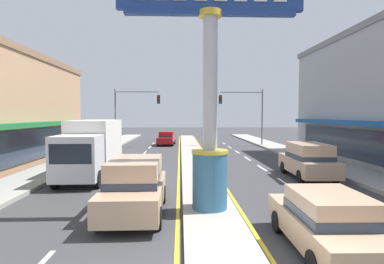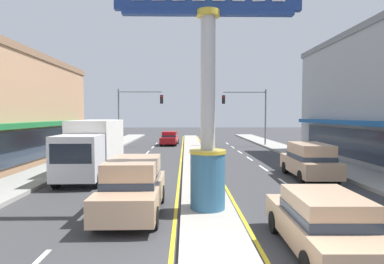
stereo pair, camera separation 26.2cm
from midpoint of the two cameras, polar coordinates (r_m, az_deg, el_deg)
median_strip at (r=24.62m, az=0.94°, el=-4.72°), size 1.89×52.00×0.14m
sidewalk_left at (r=23.98m, az=-20.67°, el=-5.09°), size 2.67×60.00×0.18m
sidewalk_right at (r=24.65m, az=22.31°, el=-4.90°), size 2.67×60.00×0.18m
lane_markings at (r=23.29m, az=1.07°, el=-5.34°), size 8.63×52.00×0.01m
district_sign at (r=10.96m, az=3.60°, el=7.41°), size 6.35×1.28×8.25m
traffic_light_left_side at (r=34.26m, az=-10.07°, el=4.43°), size 4.86×0.46×6.20m
traffic_light_right_side at (r=34.78m, az=10.60°, el=4.41°), size 4.86×0.46×6.20m
box_truck_near_right_lane at (r=18.29m, az=-17.12°, el=-2.46°), size 2.34×6.94×3.12m
suv_far_right_lane at (r=18.16m, az=20.90°, el=-4.82°), size 2.10×4.67×1.90m
sedan_near_left_lane at (r=35.98m, az=-3.86°, el=-1.10°), size 2.03×4.40×1.53m
suv_mid_left_lane at (r=11.18m, az=-9.97°, el=-9.54°), size 1.99×4.61×1.90m
sedan_far_left_oncoming at (r=8.70m, az=23.44°, el=-14.79°), size 1.91×4.34×1.53m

